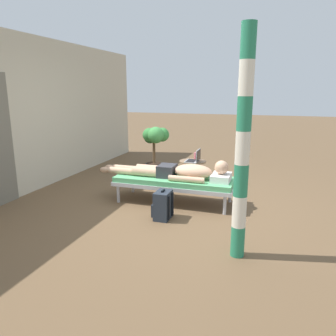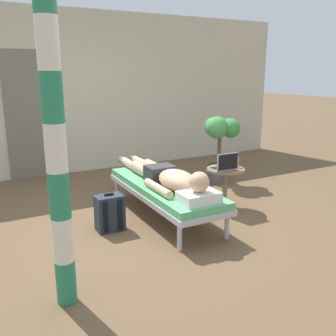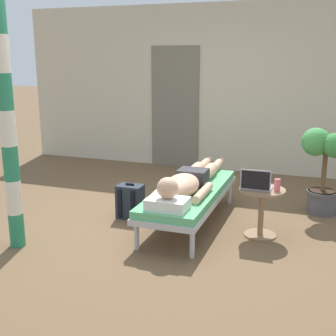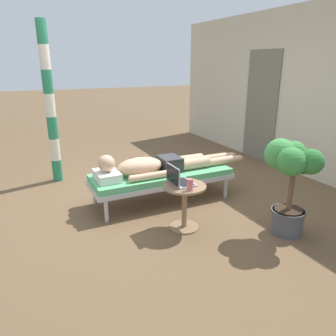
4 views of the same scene
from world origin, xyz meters
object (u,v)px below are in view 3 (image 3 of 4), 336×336
side_table (262,204)px  drink_glass (277,185)px  backpack (130,202)px  lounge_chair (190,194)px  laptop (256,184)px  person_reclining (188,182)px  potted_plant (325,158)px  porch_post (8,128)px

side_table → drink_glass: bearing=-7.2°
side_table → backpack: bearing=178.3°
lounge_chair → laptop: laptop is taller
lounge_chair → drink_glass: (0.97, -0.11, 0.24)m
backpack → person_reclining: bearing=-1.3°
lounge_chair → drink_glass: drink_glass is taller
backpack → drink_glass: bearing=-2.1°
laptop → drink_glass: laptop is taller
potted_plant → porch_post: porch_post is taller
potted_plant → porch_post: bearing=-144.8°
porch_post → backpack: bearing=56.4°
lounge_chair → person_reclining: 0.18m
porch_post → laptop: bearing=24.8°
drink_glass → potted_plant: potted_plant is taller
person_reclining → side_table: 0.84m
potted_plant → person_reclining: bearing=-147.0°
drink_glass → potted_plant: (0.45, 0.97, 0.11)m
lounge_chair → drink_glass: bearing=-6.7°
drink_glass → laptop: bearing=-171.2°
drink_glass → backpack: (-1.69, 0.06, -0.39)m
person_reclining → drink_glass: (0.97, -0.05, 0.07)m
side_table → backpack: side_table is taller
side_table → backpack: size_ratio=1.23×
laptop → backpack: laptop is taller
lounge_chair → person_reclining: (0.00, -0.07, 0.17)m
side_table → laptop: laptop is taller
person_reclining → potted_plant: bearing=33.0°
lounge_chair → side_table: bearing=-6.7°
person_reclining → drink_glass: size_ratio=17.16×
person_reclining → drink_glass: 0.97m
side_table → laptop: 0.24m
laptop → porch_post: 2.52m
drink_glass → person_reclining: bearing=177.2°
person_reclining → backpack: size_ratio=5.12×
potted_plant → porch_post: size_ratio=0.44×
porch_post → person_reclining: bearing=37.1°
drink_glass → backpack: 1.73m
person_reclining → lounge_chair: bearing=90.0°
porch_post → lounge_chair: bearing=38.8°
side_table → drink_glass: size_ratio=4.13×
person_reclining → drink_glass: bearing=-2.8°
laptop → lounge_chair: bearing=169.1°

